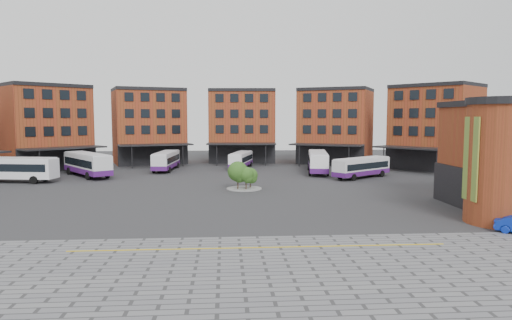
{
  "coord_description": "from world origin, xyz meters",
  "views": [
    {
      "loc": [
        -0.37,
        -44.52,
        8.92
      ],
      "look_at": [
        3.24,
        8.25,
        4.0
      ],
      "focal_mm": 32.0,
      "sensor_mm": 36.0,
      "label": 1
    }
  ],
  "objects": [
    {
      "name": "bus_e",
      "position": [
        14.6,
        27.81,
        1.86
      ],
      "size": [
        4.75,
        12.49,
        3.44
      ],
      "rotation": [
        0.0,
        0.0,
        -0.16
      ],
      "color": "white",
      "rests_on": "ground"
    },
    {
      "name": "yellow_line",
      "position": [
        2.0,
        -14.0,
        0.03
      ],
      "size": [
        26.0,
        0.15,
        0.02
      ],
      "primitive_type": "cube",
      "color": "gold",
      "rests_on": "paving_zone"
    },
    {
      "name": "paving_zone",
      "position": [
        2.0,
        -22.0,
        0.01
      ],
      "size": [
        50.0,
        22.0,
        0.02
      ],
      "primitive_type": "cube",
      "color": "slate",
      "rests_on": "ground"
    },
    {
      "name": "bus_d",
      "position": [
        2.45,
        35.57,
        1.54
      ],
      "size": [
        4.69,
        10.36,
        2.84
      ],
      "rotation": [
        0.0,
        0.0,
        -0.24
      ],
      "color": "white",
      "rests_on": "ground"
    },
    {
      "name": "bus_a",
      "position": [
        -29.74,
        20.15,
        2.05
      ],
      "size": [
        12.5,
        4.72,
        3.45
      ],
      "rotation": [
        0.0,
        0.0,
        1.41
      ],
      "color": "white",
      "rests_on": "ground"
    },
    {
      "name": "bus_f",
      "position": [
        19.86,
        21.39,
        1.64
      ],
      "size": [
        10.1,
        8.32,
        3.02
      ],
      "rotation": [
        0.0,
        0.0,
        -0.94
      ],
      "color": "silver",
      "rests_on": "ground"
    },
    {
      "name": "ground",
      "position": [
        0.0,
        0.0,
        0.0
      ],
      "size": [
        160.0,
        160.0,
        0.0
      ],
      "primitive_type": "plane",
      "color": "#28282B",
      "rests_on": "ground"
    },
    {
      "name": "bus_b",
      "position": [
        -21.28,
        25.91,
        1.93
      ],
      "size": [
        9.83,
        11.93,
        3.57
      ],
      "rotation": [
        0.0,
        0.0,
        0.63
      ],
      "color": "silver",
      "rests_on": "ground"
    },
    {
      "name": "bus_c",
      "position": [
        -10.33,
        33.12,
        1.71
      ],
      "size": [
        3.51,
        11.39,
        3.16
      ],
      "rotation": [
        0.0,
        0.0,
        -0.08
      ],
      "color": "silver",
      "rests_on": "ground"
    },
    {
      "name": "tree_island",
      "position": [
        1.86,
        11.58,
        1.85
      ],
      "size": [
        4.4,
        4.4,
        3.55
      ],
      "color": "gray",
      "rests_on": "ground"
    },
    {
      "name": "main_building",
      "position": [
        -4.77,
        38.25,
        7.23
      ],
      "size": [
        94.14,
        42.48,
        14.6
      ],
      "color": "brown",
      "rests_on": "ground"
    }
  ]
}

